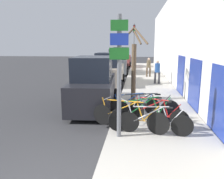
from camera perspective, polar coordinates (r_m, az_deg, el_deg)
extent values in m
plane|color=#333335|center=(14.59, -0.76, 0.56)|extent=(80.00, 80.00, 0.00)
cube|color=#ADA89E|center=(17.24, 9.07, 2.36)|extent=(3.20, 32.00, 0.15)
cube|color=silver|center=(17.20, 15.39, 12.70)|extent=(0.20, 32.00, 6.50)
cube|color=navy|center=(7.01, 26.35, -2.80)|extent=(0.03, 1.80, 2.05)
cube|color=navy|center=(9.80, 20.62, 1.44)|extent=(0.03, 1.80, 2.05)
cube|color=navy|center=(12.68, 17.45, 3.77)|extent=(0.03, 1.80, 2.05)
cylinder|color=#595B60|center=(6.05, 1.90, 2.89)|extent=(0.12, 0.12, 3.41)
cube|color=#19591E|center=(5.94, 1.93, 16.43)|extent=(0.46, 0.02, 0.28)
cube|color=navy|center=(5.92, 1.91, 12.98)|extent=(0.49, 0.02, 0.31)
cube|color=#19591E|center=(5.92, 1.89, 9.36)|extent=(0.53, 0.02, 0.32)
cylinder|color=black|center=(6.72, 4.35, -8.46)|extent=(0.64, 0.10, 0.64)
cylinder|color=black|center=(6.70, 17.86, -9.06)|extent=(0.64, 0.10, 0.64)
cylinder|color=#B7B7BC|center=(6.58, 9.48, -6.30)|extent=(0.88, 0.12, 0.53)
cylinder|color=#B7B7BC|center=(6.51, 10.24, -4.44)|extent=(1.02, 0.14, 0.08)
cylinder|color=#B7B7BC|center=(6.58, 13.92, -6.69)|extent=(0.19, 0.05, 0.46)
cylinder|color=#B7B7BC|center=(6.67, 15.51, -8.79)|extent=(0.55, 0.08, 0.08)
cylinder|color=#B7B7BC|center=(6.61, 16.30, -6.98)|extent=(0.41, 0.07, 0.52)
cylinder|color=#B7B7BC|center=(6.62, 5.06, -6.28)|extent=(0.19, 0.05, 0.56)
cube|color=black|center=(6.51, 14.71, -4.67)|extent=(0.21, 0.10, 0.04)
cylinder|color=#99999E|center=(6.54, 5.79, -4.03)|extent=(0.07, 0.44, 0.02)
cylinder|color=black|center=(7.31, -2.45, -6.58)|extent=(0.66, 0.28, 0.69)
cylinder|color=black|center=(6.64, 11.93, -8.74)|extent=(0.66, 0.28, 0.69)
cylinder|color=orange|center=(6.91, 2.62, -4.89)|extent=(0.99, 0.40, 0.57)
cylinder|color=orange|center=(6.81, 3.35, -3.04)|extent=(1.15, 0.46, 0.09)
cylinder|color=orange|center=(6.70, 7.38, -5.74)|extent=(0.22, 0.11, 0.50)
cylinder|color=orange|center=(6.72, 9.22, -8.16)|extent=(0.63, 0.26, 0.08)
cylinder|color=orange|center=(6.61, 10.06, -6.29)|extent=(0.47, 0.20, 0.55)
cylinder|color=orange|center=(7.18, -1.82, -4.46)|extent=(0.22, 0.11, 0.60)
cube|color=black|center=(6.60, 8.20, -3.67)|extent=(0.22, 0.15, 0.04)
cylinder|color=#99999E|center=(7.07, -1.17, -2.27)|extent=(0.18, 0.42, 0.02)
cylinder|color=black|center=(6.79, 1.78, -7.93)|extent=(0.64, 0.37, 0.71)
cylinder|color=black|center=(7.72, 14.83, -5.91)|extent=(0.64, 0.37, 0.71)
cylinder|color=#197233|center=(7.00, 7.14, -4.61)|extent=(0.95, 0.54, 0.58)
cylinder|color=#197233|center=(6.98, 7.88, -2.56)|extent=(1.10, 0.62, 0.09)
cylinder|color=#197233|center=(7.31, 11.37, -4.25)|extent=(0.21, 0.14, 0.51)
cylinder|color=#197233|center=(7.52, 12.80, -6.06)|extent=(0.60, 0.35, 0.08)
cylinder|color=#197233|center=(7.50, 13.48, -4.15)|extent=(0.45, 0.26, 0.57)
cylinder|color=#197233|center=(6.73, 2.54, -5.40)|extent=(0.21, 0.13, 0.61)
cube|color=black|center=(7.30, 12.07, -2.14)|extent=(0.21, 0.17, 0.04)
cylinder|color=#99999E|center=(6.69, 3.30, -2.84)|extent=(0.23, 0.40, 0.02)
cylinder|color=black|center=(7.92, 6.35, -5.39)|extent=(0.56, 0.38, 0.64)
cylinder|color=black|center=(7.22, 17.28, -7.56)|extent=(0.56, 0.38, 0.64)
cylinder|color=red|center=(7.54, 10.27, -4.03)|extent=(0.78, 0.52, 0.53)
cylinder|color=red|center=(7.45, 10.88, -2.46)|extent=(0.91, 0.60, 0.08)
cylinder|color=red|center=(7.32, 13.88, -4.86)|extent=(0.18, 0.14, 0.46)
cylinder|color=red|center=(7.31, 15.22, -6.99)|extent=(0.49, 0.33, 0.08)
cylinder|color=red|center=(7.21, 15.90, -5.41)|extent=(0.38, 0.26, 0.52)
cylinder|color=red|center=(7.81, 6.89, -3.58)|extent=(0.18, 0.13, 0.56)
cube|color=black|center=(7.22, 14.55, -3.10)|extent=(0.21, 0.18, 0.04)
cylinder|color=#99999E|center=(7.70, 7.44, -1.71)|extent=(0.26, 0.38, 0.02)
cylinder|color=black|center=(7.86, 1.82, -5.24)|extent=(0.70, 0.10, 0.70)
cylinder|color=black|center=(8.08, 14.84, -5.17)|extent=(0.70, 0.10, 0.70)
cylinder|color=black|center=(7.81, 6.84, -2.96)|extent=(1.01, 0.13, 0.58)
cylinder|color=black|center=(7.76, 7.55, -1.21)|extent=(1.18, 0.14, 0.09)
cylinder|color=black|center=(7.89, 11.10, -3.14)|extent=(0.22, 0.06, 0.50)
cylinder|color=black|center=(8.00, 12.63, -5.02)|extent=(0.64, 0.09, 0.08)
cylinder|color=black|center=(7.96, 13.35, -3.31)|extent=(0.48, 0.07, 0.56)
cylinder|color=black|center=(7.78, 2.50, -3.14)|extent=(0.21, 0.05, 0.61)
cube|color=black|center=(7.84, 11.83, -1.26)|extent=(0.21, 0.10, 0.04)
cylinder|color=#99999E|center=(7.71, 3.20, -1.00)|extent=(0.06, 0.44, 0.02)
cylinder|color=black|center=(8.27, 0.75, -4.72)|extent=(0.60, 0.18, 0.61)
cylinder|color=black|center=(8.59, 10.35, -4.28)|extent=(0.60, 0.18, 0.61)
cylinder|color=#1E4799|center=(8.29, 4.47, -2.69)|extent=(0.80, 0.24, 0.50)
cylinder|color=#1E4799|center=(8.26, 4.98, -1.24)|extent=(0.92, 0.27, 0.08)
cylinder|color=#1E4799|center=(8.40, 7.60, -2.72)|extent=(0.18, 0.08, 0.44)
cylinder|color=#1E4799|center=(8.51, 8.73, -4.22)|extent=(0.50, 0.15, 0.07)
cylinder|color=#1E4799|center=(8.48, 9.25, -2.81)|extent=(0.38, 0.12, 0.49)
cylinder|color=#1E4799|center=(8.21, 1.25, -2.96)|extent=(0.18, 0.07, 0.53)
cube|color=black|center=(8.37, 8.12, -1.16)|extent=(0.21, 0.13, 0.04)
cylinder|color=#99999E|center=(8.16, 1.76, -1.18)|extent=(0.13, 0.43, 0.02)
cube|color=black|center=(9.75, -4.72, -0.50)|extent=(1.98, 4.53, 1.15)
cube|color=black|center=(9.41, -4.96, 5.60)|extent=(1.67, 2.40, 0.97)
cylinder|color=black|center=(11.31, -8.03, -1.18)|extent=(0.26, 0.62, 0.61)
cylinder|color=black|center=(11.11, 0.62, -1.29)|extent=(0.26, 0.62, 0.61)
cylinder|color=black|center=(8.71, -11.45, -5.13)|extent=(0.26, 0.62, 0.61)
cylinder|color=black|center=(8.45, -0.17, -5.40)|extent=(0.26, 0.62, 0.61)
cube|color=gray|center=(15.49, -0.70, 3.98)|extent=(1.87, 4.76, 1.15)
cube|color=black|center=(15.20, -0.79, 7.83)|extent=(1.65, 2.49, 0.96)
cylinder|color=black|center=(17.10, -3.13, 3.19)|extent=(0.23, 0.61, 0.60)
cylinder|color=black|center=(16.93, 2.86, 3.10)|extent=(0.23, 0.61, 0.60)
cylinder|color=black|center=(14.25, -4.91, 1.49)|extent=(0.23, 0.61, 0.60)
cylinder|color=black|center=(14.04, 2.27, 1.37)|extent=(0.23, 0.61, 0.60)
cube|color=#51565B|center=(21.56, 1.54, 6.24)|extent=(1.94, 4.71, 1.25)
cube|color=black|center=(21.30, 1.53, 9.19)|extent=(1.67, 2.48, 0.99)
cylinder|color=black|center=(23.09, -0.47, 5.39)|extent=(0.25, 0.64, 0.63)
cylinder|color=black|center=(23.01, 3.87, 5.35)|extent=(0.25, 0.64, 0.63)
cylinder|color=black|center=(20.24, -1.12, 4.53)|extent=(0.25, 0.64, 0.63)
cylinder|color=black|center=(20.16, 3.82, 4.48)|extent=(0.25, 0.64, 0.63)
cube|color=maroon|center=(27.31, 2.52, 7.43)|extent=(2.06, 4.76, 1.32)
cube|color=black|center=(27.07, 2.49, 9.88)|extent=(1.75, 2.51, 1.03)
cylinder|color=black|center=(28.90, 1.12, 6.66)|extent=(0.26, 0.69, 0.68)
cylinder|color=black|center=(28.68, 4.67, 6.59)|extent=(0.26, 0.69, 0.68)
cylinder|color=black|center=(26.06, 0.13, 6.13)|extent=(0.26, 0.69, 0.68)
cylinder|color=black|center=(25.82, 4.06, 6.06)|extent=(0.26, 0.69, 0.68)
cylinder|color=#333338|center=(15.50, 11.19, 3.02)|extent=(0.15, 0.15, 0.78)
cylinder|color=#333338|center=(15.44, 12.19, 2.94)|extent=(0.15, 0.15, 0.78)
cylinder|color=navy|center=(15.38, 11.79, 5.56)|extent=(0.36, 0.36, 0.62)
sphere|color=tan|center=(15.35, 11.85, 7.10)|extent=(0.21, 0.21, 0.21)
cylinder|color=#4C3D2D|center=(18.74, 9.08, 4.50)|extent=(0.14, 0.14, 0.77)
cylinder|color=#4C3D2D|center=(18.80, 9.89, 4.49)|extent=(0.14, 0.14, 0.77)
cylinder|color=brown|center=(18.70, 9.56, 6.58)|extent=(0.35, 0.35, 0.61)
sphere|color=tan|center=(18.67, 9.60, 7.82)|extent=(0.21, 0.21, 0.21)
cylinder|color=brown|center=(10.40, 5.68, 4.36)|extent=(0.22, 0.22, 2.67)
cylinder|color=brown|center=(10.07, 6.72, 13.31)|extent=(0.41, 0.60, 0.62)
cylinder|color=brown|center=(9.95, 7.55, 13.75)|extent=(0.68, 0.84, 0.78)
cylinder|color=brown|center=(10.43, 3.88, 13.84)|extent=(0.79, 0.29, 0.82)
cylinder|color=#595B60|center=(20.23, 5.72, 10.39)|extent=(0.10, 0.10, 4.50)
cube|color=black|center=(20.18, 5.82, 15.50)|extent=(0.20, 0.16, 0.64)
sphere|color=red|center=(20.10, 5.83, 16.09)|extent=(0.11, 0.11, 0.11)
sphere|color=orange|center=(20.09, 5.82, 15.52)|extent=(0.11, 0.11, 0.11)
sphere|color=green|center=(20.07, 5.81, 14.95)|extent=(0.11, 0.11, 0.11)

